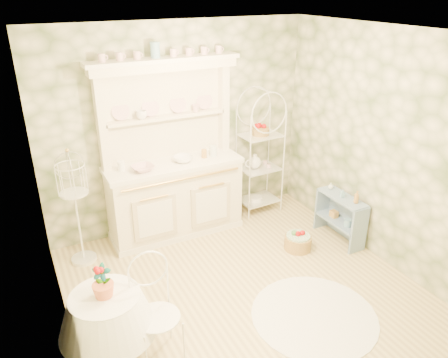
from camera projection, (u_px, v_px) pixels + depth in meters
name	position (u px, v px, depth m)	size (l,w,h in m)	color
floor	(245.00, 291.00, 4.79)	(3.60, 3.60, 0.00)	#D2BF81
ceiling	(251.00, 33.00, 3.68)	(3.60, 3.60, 0.00)	white
wall_left	(52.00, 221.00, 3.49)	(3.60, 3.60, 0.00)	beige
wall_right	(384.00, 150.00, 4.98)	(3.60, 3.60, 0.00)	beige
wall_back	(179.00, 129.00, 5.69)	(3.60, 3.60, 0.00)	beige
wall_front	(388.00, 283.00, 2.77)	(3.60, 3.60, 0.00)	beige
kitchen_dresser	(173.00, 153.00, 5.47)	(1.87, 0.61, 2.29)	white
bakers_rack	(260.00, 154.00, 6.18)	(0.54, 0.39, 1.75)	white
side_shelf	(340.00, 217.00, 5.64)	(0.28, 0.75, 0.64)	#7793B0
round_table	(109.00, 326.00, 3.76)	(0.71, 0.71, 0.77)	white
cafe_chair	(157.00, 314.00, 3.76)	(0.44, 0.44, 0.97)	white
birdcage_stand	(76.00, 207.00, 5.02)	(0.35, 0.35, 1.47)	white
floor_basket	(298.00, 241.00, 5.50)	(0.37, 0.37, 0.24)	#AD8747
lace_rug	(314.00, 315.00, 4.43)	(1.28, 1.28, 0.01)	white
bowl_floral	(143.00, 170.00, 5.28)	(0.27, 0.27, 0.07)	white
bowl_white	(183.00, 161.00, 5.55)	(0.25, 0.25, 0.08)	white
cup_left	(142.00, 117.00, 5.27)	(0.13, 0.13, 0.10)	white
cup_right	(196.00, 109.00, 5.57)	(0.10, 0.10, 0.09)	white
potted_geranium	(103.00, 282.00, 3.58)	(0.15, 0.11, 0.29)	#3F7238
bottle_amber	(356.00, 198.00, 5.34)	(0.06, 0.06, 0.16)	#AE7E37
bottle_blue	(343.00, 194.00, 5.50)	(0.05, 0.05, 0.10)	#72A5BB
bottle_glass	(331.00, 187.00, 5.72)	(0.07, 0.07, 0.09)	silver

